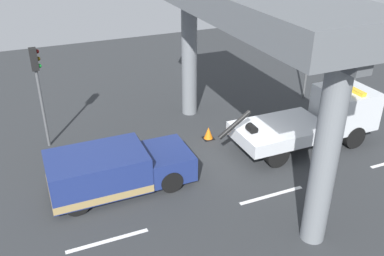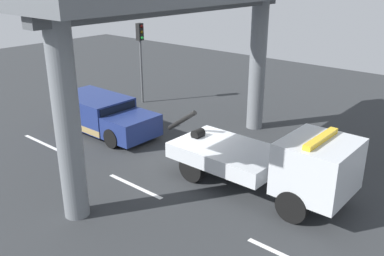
{
  "view_description": "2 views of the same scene",
  "coord_description": "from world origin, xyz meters",
  "px_view_note": "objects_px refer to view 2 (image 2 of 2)",
  "views": [
    {
      "loc": [
        -7.48,
        -12.82,
        9.16
      ],
      "look_at": [
        -1.91,
        0.22,
        1.77
      ],
      "focal_mm": 39.08,
      "sensor_mm": 36.0,
      "label": 1
    },
    {
      "loc": [
        9.82,
        -11.1,
        7.03
      ],
      "look_at": [
        -0.46,
        0.94,
        1.01
      ],
      "focal_mm": 38.99,
      "sensor_mm": 36.0,
      "label": 2
    }
  ],
  "objects_px": {
    "tow_truck_white": "(276,162)",
    "towed_van_green": "(102,115)",
    "traffic_cone_orange": "(212,138)",
    "traffic_light_near": "(141,46)"
  },
  "relations": [
    {
      "from": "traffic_light_near",
      "to": "traffic_cone_orange",
      "type": "relative_size",
      "value": 7.77
    },
    {
      "from": "traffic_cone_orange",
      "to": "traffic_light_near",
      "type": "bearing_deg",
      "value": 161.85
    },
    {
      "from": "tow_truck_white",
      "to": "traffic_cone_orange",
      "type": "distance_m",
      "value": 4.84
    },
    {
      "from": "towed_van_green",
      "to": "traffic_cone_orange",
      "type": "relative_size",
      "value": 9.22
    },
    {
      "from": "tow_truck_white",
      "to": "traffic_light_near",
      "type": "height_order",
      "value": "traffic_light_near"
    },
    {
      "from": "traffic_cone_orange",
      "to": "towed_van_green",
      "type": "bearing_deg",
      "value": -156.32
    },
    {
      "from": "towed_van_green",
      "to": "traffic_cone_orange",
      "type": "xyz_separation_m",
      "value": [
        4.79,
        2.1,
        -0.51
      ]
    },
    {
      "from": "towed_van_green",
      "to": "traffic_light_near",
      "type": "bearing_deg",
      "value": 113.7
    },
    {
      "from": "tow_truck_white",
      "to": "traffic_cone_orange",
      "type": "bearing_deg",
      "value": 153.7
    },
    {
      "from": "tow_truck_white",
      "to": "towed_van_green",
      "type": "height_order",
      "value": "tow_truck_white"
    }
  ]
}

